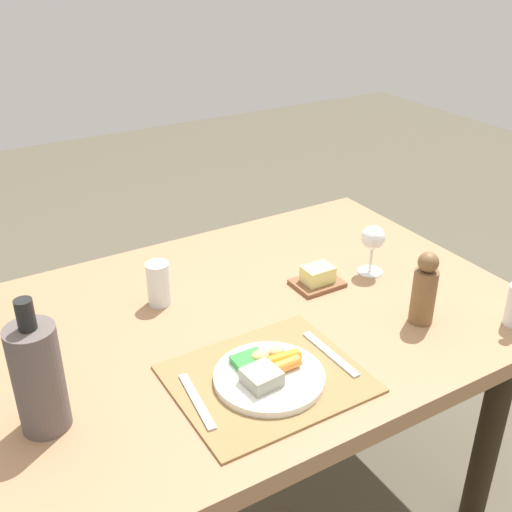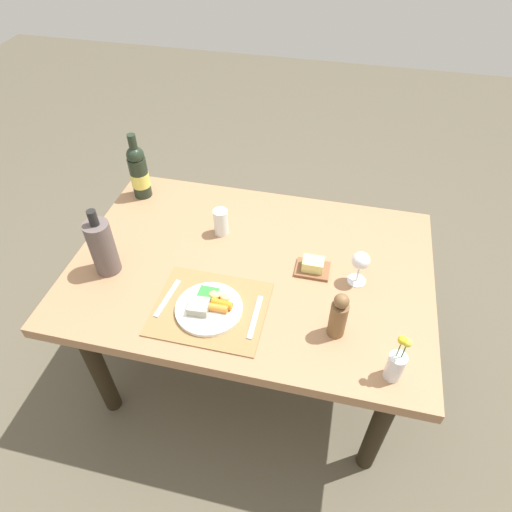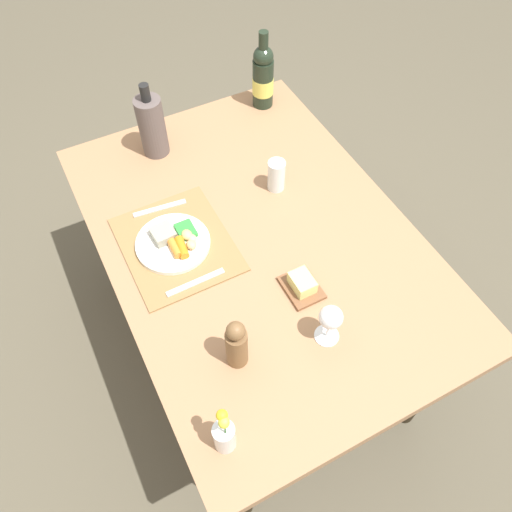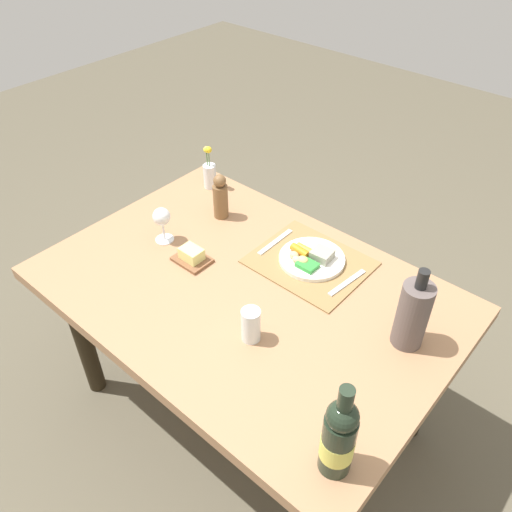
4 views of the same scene
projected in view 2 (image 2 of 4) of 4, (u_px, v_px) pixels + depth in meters
The scene contains 13 objects.
ground_plane at pixel (252, 363), 2.24m from camera, with size 8.00×8.00×0.00m, color brown.
dining_table at pixel (251, 280), 1.81m from camera, with size 1.40×0.96×0.71m.
placemat at pixel (210, 308), 1.59m from camera, with size 0.40×0.33×0.01m, color olive.
dinner_plate at pixel (209, 307), 1.57m from camera, with size 0.24×0.24×0.05m.
fork at pixel (167, 298), 1.62m from camera, with size 0.02×0.18×0.01m, color silver.
knife at pixel (255, 317), 1.56m from camera, with size 0.02×0.19×0.01m, color silver.
water_tumbler at pixel (221, 223), 1.85m from camera, with size 0.06×0.06×0.12m.
pepper_mill at pixel (339, 316), 1.46m from camera, with size 0.06×0.06×0.19m.
wine_glass at pixel (361, 262), 1.62m from camera, with size 0.07×0.07×0.14m.
butter_dish at pixel (313, 266), 1.71m from camera, with size 0.13×0.10×0.06m.
flower_vase at pixel (396, 363), 1.35m from camera, with size 0.06×0.06×0.20m.
wine_bottle at pixel (139, 172), 1.99m from camera, with size 0.08×0.08×0.31m.
cooler_bottle at pixel (102, 247), 1.65m from camera, with size 0.09×0.09×0.29m.
Camera 2 is at (0.30, -1.19, 1.96)m, focal length 31.38 mm.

